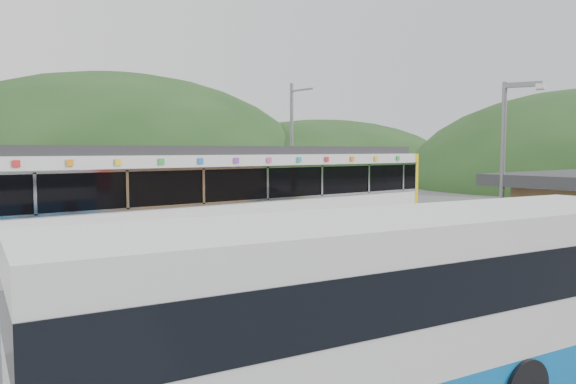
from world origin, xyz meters
TOP-DOWN VIEW (x-y plane):
  - ground at (0.00, 0.00)m, footprint 120.00×120.00m
  - hills at (6.19, 5.29)m, footprint 146.00×149.00m
  - platform at (0.00, 3.30)m, footprint 26.00×3.20m
  - yellow_line at (0.00, 2.00)m, footprint 26.00×0.10m
  - train at (1.96, 6.00)m, footprint 20.44×3.01m
  - catenary_mast_east at (7.00, 8.56)m, footprint 0.18×1.80m
  - bus at (-5.12, -9.04)m, footprint 10.19×3.76m
  - lamp_post at (1.44, -6.71)m, footprint 0.45×1.00m

SIDE VIEW (x-z plane):
  - ground at x=0.00m, z-range 0.00..0.00m
  - hills at x=6.19m, z-range -13.00..13.00m
  - platform at x=0.00m, z-range 0.00..0.30m
  - yellow_line at x=0.00m, z-range 0.30..0.31m
  - bus at x=-5.12m, z-range -0.05..2.67m
  - train at x=1.96m, z-range 0.19..3.93m
  - lamp_post at x=1.44m, z-range 0.53..5.77m
  - catenary_mast_east at x=7.00m, z-range 0.15..7.15m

